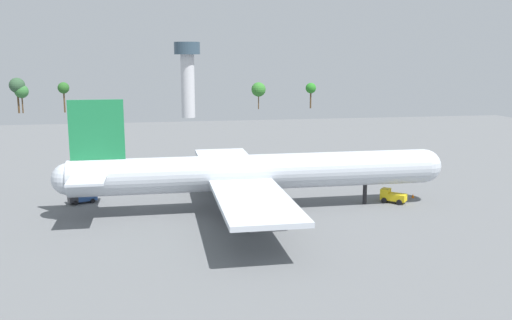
# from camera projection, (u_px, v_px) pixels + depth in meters

# --- Properties ---
(ground_plane) EXTENTS (260.77, 260.77, 0.00)m
(ground_plane) POSITION_uv_depth(u_px,v_px,m) (256.00, 209.00, 93.09)
(ground_plane) COLOR slate
(cargo_airplane) EXTENTS (65.19, 55.06, 18.66)m
(cargo_airplane) POSITION_uv_depth(u_px,v_px,m) (254.00, 173.00, 91.86)
(cargo_airplane) COLOR silver
(cargo_airplane) RESTS_ON ground_plane
(cargo_loader) EXTENTS (3.86, 4.22, 2.31)m
(cargo_loader) POSITION_uv_depth(u_px,v_px,m) (183.00, 181.00, 109.03)
(cargo_loader) COLOR #333338
(cargo_loader) RESTS_ON ground_plane
(pushback_tractor) EXTENTS (5.18, 3.69, 1.92)m
(pushback_tractor) POSITION_uv_depth(u_px,v_px,m) (81.00, 198.00, 96.94)
(pushback_tractor) COLOR #333338
(pushback_tractor) RESTS_ON ground_plane
(baggage_tug) EXTENTS (4.51, 4.27, 2.35)m
(baggage_tug) POSITION_uv_depth(u_px,v_px,m) (392.00, 196.00, 97.12)
(baggage_tug) COLOR yellow
(baggage_tug) RESTS_ON ground_plane
(safety_cone_nose) EXTENTS (0.53, 0.53, 0.76)m
(safety_cone_nose) POSITION_uv_depth(u_px,v_px,m) (413.00, 196.00, 100.53)
(safety_cone_nose) COLOR orange
(safety_cone_nose) RESTS_ON ground_plane
(control_tower) EXTENTS (10.66, 10.66, 31.00)m
(control_tower) POSITION_uv_depth(u_px,v_px,m) (188.00, 71.00, 229.44)
(control_tower) COLOR silver
(control_tower) RESTS_ON ground_plane
(tree_line_backdrop) EXTENTS (141.83, 6.91, 15.88)m
(tree_line_backdrop) POSITION_uv_depth(u_px,v_px,m) (132.00, 89.00, 257.10)
(tree_line_backdrop) COLOR #51381E
(tree_line_backdrop) RESTS_ON ground_plane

